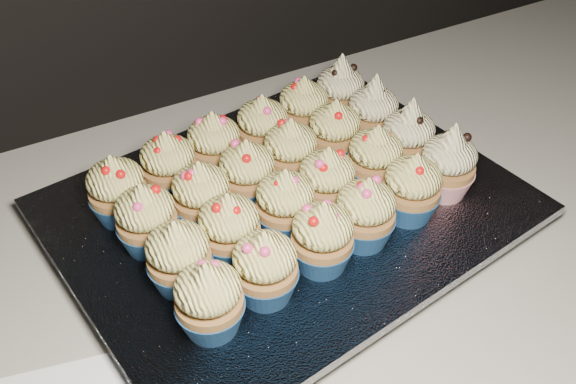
% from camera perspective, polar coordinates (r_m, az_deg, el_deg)
% --- Properties ---
extents(cabinet, '(2.40, 0.60, 0.86)m').
position_cam_1_polar(cabinet, '(1.18, 8.59, -16.43)').
color(cabinet, black).
rests_on(cabinet, ground).
extents(worktop, '(2.44, 0.64, 0.04)m').
position_cam_1_polar(worktop, '(0.84, 11.62, 0.46)').
color(worktop, beige).
rests_on(worktop, cabinet).
extents(baking_tray, '(0.49, 0.40, 0.02)m').
position_cam_1_polar(baking_tray, '(0.73, 0.00, -2.30)').
color(baking_tray, black).
rests_on(baking_tray, worktop).
extents(foil_lining, '(0.54, 0.45, 0.01)m').
position_cam_1_polar(foil_lining, '(0.72, 0.00, -1.32)').
color(foil_lining, silver).
rests_on(foil_lining, baking_tray).
extents(cupcake_0, '(0.06, 0.06, 0.08)m').
position_cam_1_polar(cupcake_0, '(0.58, -7.02, -9.46)').
color(cupcake_0, navy).
rests_on(cupcake_0, foil_lining).
extents(cupcake_1, '(0.06, 0.06, 0.08)m').
position_cam_1_polar(cupcake_1, '(0.60, -2.05, -6.71)').
color(cupcake_1, navy).
rests_on(cupcake_1, foil_lining).
extents(cupcake_2, '(0.06, 0.06, 0.08)m').
position_cam_1_polar(cupcake_2, '(0.62, 3.07, -4.05)').
color(cupcake_2, navy).
rests_on(cupcake_2, foil_lining).
extents(cupcake_3, '(0.06, 0.06, 0.08)m').
position_cam_1_polar(cupcake_3, '(0.65, 6.89, -1.87)').
color(cupcake_3, navy).
rests_on(cupcake_3, foil_lining).
extents(cupcake_4, '(0.06, 0.06, 0.08)m').
position_cam_1_polar(cupcake_4, '(0.69, 10.95, 0.34)').
color(cupcake_4, navy).
rests_on(cupcake_4, foil_lining).
extents(cupcake_5, '(0.06, 0.06, 0.10)m').
position_cam_1_polar(cupcake_5, '(0.73, 14.03, 2.44)').
color(cupcake_5, '#AB1727').
rests_on(cupcake_5, foil_lining).
extents(cupcake_6, '(0.06, 0.06, 0.08)m').
position_cam_1_polar(cupcake_6, '(0.61, -9.67, -5.72)').
color(cupcake_6, navy).
rests_on(cupcake_6, foil_lining).
extents(cupcake_7, '(0.06, 0.06, 0.08)m').
position_cam_1_polar(cupcake_7, '(0.63, -5.22, -3.29)').
color(cupcake_7, navy).
rests_on(cupcake_7, foil_lining).
extents(cupcake_8, '(0.06, 0.06, 0.08)m').
position_cam_1_polar(cupcake_8, '(0.66, -0.24, -1.10)').
color(cupcake_8, navy).
rests_on(cupcake_8, foil_lining).
extents(cupcake_9, '(0.06, 0.06, 0.08)m').
position_cam_1_polar(cupcake_9, '(0.69, 3.48, 0.92)').
color(cupcake_9, navy).
rests_on(cupcake_9, foil_lining).
extents(cupcake_10, '(0.06, 0.06, 0.08)m').
position_cam_1_polar(cupcake_10, '(0.72, 7.72, 2.91)').
color(cupcake_10, navy).
rests_on(cupcake_10, foil_lining).
extents(cupcake_11, '(0.06, 0.06, 0.10)m').
position_cam_1_polar(cupcake_11, '(0.76, 10.60, 4.78)').
color(cupcake_11, '#AB1727').
rests_on(cupcake_11, foil_lining).
extents(cupcake_12, '(0.06, 0.06, 0.08)m').
position_cam_1_polar(cupcake_12, '(0.66, -12.46, -2.38)').
color(cupcake_12, navy).
rests_on(cupcake_12, foil_lining).
extents(cupcake_13, '(0.06, 0.06, 0.08)m').
position_cam_1_polar(cupcake_13, '(0.67, -7.67, -0.38)').
color(cupcake_13, navy).
rests_on(cupcake_13, foil_lining).
extents(cupcake_14, '(0.06, 0.06, 0.08)m').
position_cam_1_polar(cupcake_14, '(0.70, -3.62, 1.61)').
color(cupcake_14, navy).
rests_on(cupcake_14, foil_lining).
extents(cupcake_15, '(0.06, 0.06, 0.08)m').
position_cam_1_polar(cupcake_15, '(0.72, 0.25, 3.53)').
color(cupcake_15, navy).
rests_on(cupcake_15, foil_lining).
extents(cupcake_16, '(0.06, 0.06, 0.08)m').
position_cam_1_polar(cupcake_16, '(0.76, 4.15, 5.28)').
color(cupcake_16, navy).
rests_on(cupcake_16, foil_lining).
extents(cupcake_17, '(0.06, 0.06, 0.10)m').
position_cam_1_polar(cupcake_17, '(0.79, 7.55, 6.99)').
color(cupcake_17, '#AB1727').
rests_on(cupcake_17, foil_lining).
extents(cupcake_18, '(0.06, 0.06, 0.08)m').
position_cam_1_polar(cupcake_18, '(0.70, -14.92, 0.15)').
color(cupcake_18, navy).
rests_on(cupcake_18, foil_lining).
extents(cupcake_19, '(0.06, 0.06, 0.08)m').
position_cam_1_polar(cupcake_19, '(0.72, -10.55, 2.31)').
color(cupcake_19, navy).
rests_on(cupcake_19, foil_lining).
extents(cupcake_20, '(0.06, 0.06, 0.08)m').
position_cam_1_polar(cupcake_20, '(0.74, -6.55, 4.14)').
color(cupcake_20, navy).
rests_on(cupcake_20, foil_lining).
extents(cupcake_21, '(0.06, 0.06, 0.08)m').
position_cam_1_polar(cupcake_21, '(0.76, -2.26, 5.71)').
color(cupcake_21, navy).
rests_on(cupcake_21, foil_lining).
extents(cupcake_22, '(0.06, 0.06, 0.08)m').
position_cam_1_polar(cupcake_22, '(0.80, 1.40, 7.40)').
color(cupcake_22, navy).
rests_on(cupcake_22, foil_lining).
extents(cupcake_23, '(0.06, 0.06, 0.10)m').
position_cam_1_polar(cupcake_23, '(0.83, 4.66, 8.88)').
color(cupcake_23, '#AB1727').
rests_on(cupcake_23, foil_lining).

